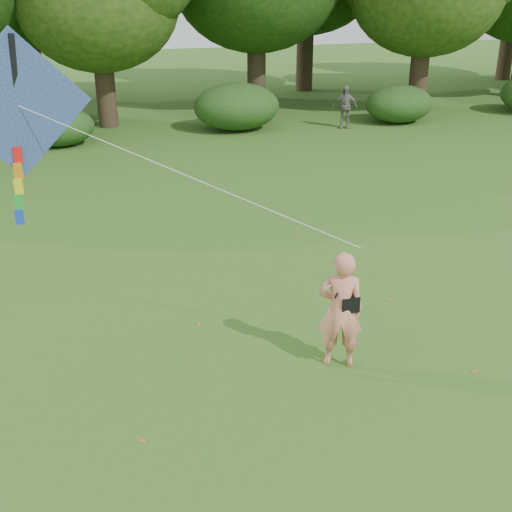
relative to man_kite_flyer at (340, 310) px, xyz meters
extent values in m
plane|color=#265114|center=(-0.31, -0.72, -0.99)|extent=(100.00, 100.00, 0.00)
imported|color=#ED876F|center=(0.00, 0.00, 0.00)|extent=(0.84, 0.69, 1.98)
imported|color=slate|center=(7.05, 16.32, -0.13)|extent=(1.09, 0.80, 1.72)
cube|color=black|center=(0.12, -0.03, 0.12)|extent=(0.30, 0.20, 0.26)
cylinder|color=black|center=(0.00, -0.04, 0.50)|extent=(0.33, 0.14, 0.47)
cube|color=#2536A3|center=(-4.52, 2.40, 2.99)|extent=(2.27, 0.69, 2.34)
cube|color=black|center=(-4.52, 2.43, 2.99)|extent=(0.25, 0.43, 2.13)
cylinder|color=white|center=(-2.14, 1.17, 2.02)|extent=(4.78, 2.46, 1.95)
cube|color=red|center=(-4.62, 2.42, 2.22)|extent=(0.14, 0.06, 0.26)
cube|color=orange|center=(-4.65, 2.42, 1.96)|extent=(0.14, 0.06, 0.26)
cube|color=yellow|center=(-4.68, 2.42, 1.70)|extent=(0.14, 0.06, 0.26)
cube|color=green|center=(-4.71, 2.42, 1.44)|extent=(0.14, 0.06, 0.26)
cube|color=blue|center=(-4.74, 2.42, 1.18)|extent=(0.14, 0.06, 0.26)
cylinder|color=#3A2D1E|center=(-2.31, 19.28, 0.59)|extent=(0.80, 0.80, 3.15)
ellipsoid|color=#1E3F11|center=(-2.31, 19.28, 3.92)|extent=(6.40, 6.40, 5.44)
cylinder|color=#3A2D1E|center=(4.69, 21.28, 0.85)|extent=(0.86, 0.86, 3.67)
cylinder|color=#3A2D1E|center=(11.69, 18.78, 0.73)|extent=(0.83, 0.83, 3.43)
cylinder|color=#3A2D1E|center=(-5.31, 26.78, 0.76)|extent=(0.84, 0.84, 3.50)
cylinder|color=#3A2D1E|center=(8.69, 25.78, 1.02)|extent=(0.90, 0.90, 4.02)
cylinder|color=#3A2D1E|center=(21.69, 26.28, 0.80)|extent=(0.85, 0.85, 3.57)
ellipsoid|color=#264919|center=(-4.31, 16.38, -0.28)|extent=(2.66, 2.09, 1.42)
ellipsoid|color=#264919|center=(2.69, 17.18, -0.05)|extent=(3.50, 2.75, 1.88)
ellipsoid|color=#264919|center=(9.69, 16.68, -0.20)|extent=(2.94, 2.31, 1.58)
cube|color=brown|center=(-4.86, 10.95, -0.98)|extent=(0.14, 0.12, 0.01)
cube|color=brown|center=(-1.92, 1.87, -0.98)|extent=(0.10, 0.13, 0.01)
cube|color=brown|center=(1.17, 5.39, -0.98)|extent=(0.12, 0.14, 0.01)
cube|color=brown|center=(-3.29, -1.05, -0.98)|extent=(0.14, 0.14, 0.01)
cube|color=brown|center=(1.84, 1.79, -0.98)|extent=(0.12, 0.14, 0.01)
cube|color=brown|center=(2.01, -0.84, -0.98)|extent=(0.13, 0.09, 0.01)
camera|label=1|loc=(-3.71, -8.18, 4.83)|focal=45.00mm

